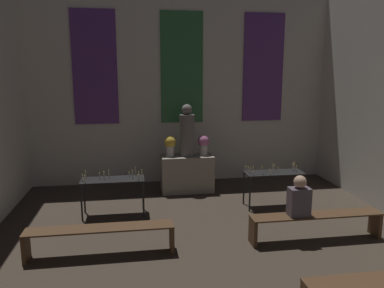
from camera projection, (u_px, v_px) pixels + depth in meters
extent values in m
cube|color=silver|center=(182.00, 87.00, 9.85)|extent=(8.09, 0.12, 5.05)
cube|color=#60337F|center=(95.00, 68.00, 9.34)|extent=(1.10, 0.03, 2.83)
cube|color=#33723F|center=(182.00, 68.00, 9.67)|extent=(1.10, 0.03, 2.83)
cube|color=#60337F|center=(263.00, 68.00, 10.00)|extent=(1.10, 0.03, 2.83)
cube|color=gray|center=(187.00, 173.00, 9.29)|extent=(1.27, 0.64, 0.91)
cylinder|color=slate|center=(187.00, 135.00, 9.11)|extent=(0.36, 0.36, 1.01)
sphere|color=slate|center=(187.00, 109.00, 8.99)|extent=(0.25, 0.25, 0.25)
cylinder|color=beige|center=(170.00, 151.00, 9.12)|extent=(0.20, 0.20, 0.25)
sphere|color=gold|center=(170.00, 142.00, 9.07)|extent=(0.29, 0.29, 0.29)
cylinder|color=beige|center=(204.00, 150.00, 9.24)|extent=(0.20, 0.20, 0.25)
sphere|color=#C66B9E|center=(204.00, 141.00, 9.20)|extent=(0.29, 0.29, 0.29)
cube|color=black|center=(113.00, 180.00, 7.64)|extent=(1.28, 0.50, 0.02)
cylinder|color=black|center=(81.00, 203.00, 7.41)|extent=(0.04, 0.04, 0.75)
cylinder|color=black|center=(144.00, 200.00, 7.59)|extent=(0.04, 0.04, 0.75)
cylinder|color=black|center=(84.00, 196.00, 7.84)|extent=(0.04, 0.04, 0.75)
cylinder|color=black|center=(143.00, 193.00, 8.03)|extent=(0.04, 0.04, 0.75)
cylinder|color=silver|center=(82.00, 178.00, 7.48)|extent=(0.02, 0.02, 0.13)
sphere|color=#F9CC4C|center=(82.00, 175.00, 7.47)|extent=(0.02, 0.02, 0.02)
cylinder|color=silver|center=(109.00, 174.00, 7.75)|extent=(0.02, 0.02, 0.14)
sphere|color=#F9CC4C|center=(109.00, 170.00, 7.74)|extent=(0.02, 0.02, 0.02)
cylinder|color=silver|center=(129.00, 175.00, 7.79)|extent=(0.02, 0.02, 0.09)
sphere|color=#F9CC4C|center=(129.00, 172.00, 7.78)|extent=(0.02, 0.02, 0.02)
cylinder|color=silver|center=(104.00, 176.00, 7.65)|extent=(0.02, 0.02, 0.13)
sphere|color=#F9CC4C|center=(104.00, 172.00, 7.64)|extent=(0.02, 0.02, 0.02)
cylinder|color=silver|center=(136.00, 172.00, 7.91)|extent=(0.02, 0.02, 0.16)
sphere|color=#F9CC4C|center=(135.00, 167.00, 7.89)|extent=(0.02, 0.02, 0.02)
cylinder|color=silver|center=(85.00, 180.00, 7.35)|extent=(0.02, 0.02, 0.13)
sphere|color=#F9CC4C|center=(85.00, 176.00, 7.33)|extent=(0.02, 0.02, 0.02)
cylinder|color=silver|center=(139.00, 176.00, 7.66)|extent=(0.02, 0.02, 0.13)
sphere|color=#F9CC4C|center=(139.00, 172.00, 7.65)|extent=(0.02, 0.02, 0.02)
cylinder|color=silver|center=(100.00, 177.00, 7.59)|extent=(0.02, 0.02, 0.13)
sphere|color=#F9CC4C|center=(100.00, 173.00, 7.57)|extent=(0.02, 0.02, 0.02)
cylinder|color=silver|center=(132.00, 175.00, 7.68)|extent=(0.02, 0.02, 0.16)
sphere|color=#F9CC4C|center=(132.00, 170.00, 7.66)|extent=(0.02, 0.02, 0.02)
cylinder|color=silver|center=(142.00, 175.00, 7.65)|extent=(0.02, 0.02, 0.17)
sphere|color=#F9CC4C|center=(142.00, 170.00, 7.63)|extent=(0.02, 0.02, 0.02)
cylinder|color=silver|center=(104.00, 176.00, 7.65)|extent=(0.02, 0.02, 0.13)
sphere|color=#F9CC4C|center=(104.00, 172.00, 7.64)|extent=(0.02, 0.02, 0.02)
cylinder|color=silver|center=(138.00, 178.00, 7.54)|extent=(0.02, 0.02, 0.11)
sphere|color=#F9CC4C|center=(138.00, 175.00, 7.53)|extent=(0.02, 0.02, 0.02)
cylinder|color=silver|center=(86.00, 175.00, 7.69)|extent=(0.02, 0.02, 0.14)
sphere|color=#F9CC4C|center=(85.00, 171.00, 7.67)|extent=(0.02, 0.02, 0.02)
cube|color=black|center=(274.00, 173.00, 8.17)|extent=(1.28, 0.50, 0.02)
cylinder|color=black|center=(250.00, 194.00, 7.93)|extent=(0.04, 0.04, 0.75)
cylinder|color=black|center=(304.00, 191.00, 8.12)|extent=(0.04, 0.04, 0.75)
cylinder|color=black|center=(244.00, 188.00, 8.36)|extent=(0.04, 0.04, 0.75)
cylinder|color=black|center=(295.00, 185.00, 8.55)|extent=(0.04, 0.04, 0.75)
cylinder|color=silver|center=(293.00, 168.00, 8.20)|extent=(0.02, 0.02, 0.15)
sphere|color=#F9CC4C|center=(293.00, 165.00, 8.18)|extent=(0.02, 0.02, 0.02)
cylinder|color=silver|center=(294.00, 166.00, 8.34)|extent=(0.02, 0.02, 0.16)
sphere|color=#F9CC4C|center=(294.00, 162.00, 8.32)|extent=(0.02, 0.02, 0.02)
cylinder|color=silver|center=(253.00, 171.00, 7.92)|extent=(0.02, 0.02, 0.18)
sphere|color=#F9CC4C|center=(253.00, 167.00, 7.90)|extent=(0.02, 0.02, 0.02)
cylinder|color=silver|center=(262.00, 171.00, 8.00)|extent=(0.02, 0.02, 0.16)
sphere|color=#F9CC4C|center=(262.00, 166.00, 7.98)|extent=(0.02, 0.02, 0.02)
cylinder|color=silver|center=(274.00, 168.00, 8.25)|extent=(0.02, 0.02, 0.12)
sphere|color=#F9CC4C|center=(275.00, 165.00, 8.24)|extent=(0.02, 0.02, 0.02)
cylinder|color=silver|center=(278.00, 171.00, 8.02)|extent=(0.02, 0.02, 0.13)
sphere|color=#F9CC4C|center=(278.00, 167.00, 8.00)|extent=(0.02, 0.02, 0.02)
cylinder|color=silver|center=(293.00, 167.00, 8.30)|extent=(0.02, 0.02, 0.15)
sphere|color=#F9CC4C|center=(293.00, 164.00, 8.28)|extent=(0.02, 0.02, 0.02)
cylinder|color=silver|center=(270.00, 172.00, 7.94)|extent=(0.02, 0.02, 0.11)
sphere|color=#F9CC4C|center=(270.00, 169.00, 7.93)|extent=(0.02, 0.02, 0.02)
cylinder|color=silver|center=(296.00, 169.00, 8.18)|extent=(0.02, 0.02, 0.13)
sphere|color=#F9CC4C|center=(297.00, 166.00, 8.17)|extent=(0.02, 0.02, 0.02)
cylinder|color=silver|center=(250.00, 171.00, 8.04)|extent=(0.02, 0.02, 0.11)
sphere|color=#F9CC4C|center=(250.00, 168.00, 8.03)|extent=(0.02, 0.02, 0.02)
cylinder|color=silver|center=(245.00, 169.00, 8.25)|extent=(0.02, 0.02, 0.10)
sphere|color=#F9CC4C|center=(246.00, 166.00, 8.23)|extent=(0.02, 0.02, 0.02)
cylinder|color=silver|center=(272.00, 169.00, 8.11)|extent=(0.02, 0.02, 0.17)
sphere|color=#F9CC4C|center=(273.00, 164.00, 8.09)|extent=(0.02, 0.02, 0.02)
cylinder|color=silver|center=(248.00, 170.00, 8.12)|extent=(0.02, 0.02, 0.11)
sphere|color=#F9CC4C|center=(248.00, 167.00, 8.10)|extent=(0.02, 0.02, 0.02)
cube|color=#4C331E|center=(100.00, 228.00, 5.99)|extent=(2.36, 0.36, 0.03)
cube|color=#4C331E|center=(26.00, 247.00, 5.86)|extent=(0.06, 0.32, 0.45)
cube|color=#4C331E|center=(172.00, 237.00, 6.21)|extent=(0.06, 0.32, 0.45)
cube|color=#4C331E|center=(316.00, 215.00, 6.55)|extent=(2.36, 0.36, 0.03)
cube|color=#4C331E|center=(253.00, 232.00, 6.42)|extent=(0.06, 0.32, 0.45)
cube|color=#4C331E|center=(375.00, 224.00, 6.77)|extent=(0.06, 0.32, 0.45)
cube|color=#564C56|center=(299.00, 202.00, 6.45)|extent=(0.36, 0.24, 0.50)
sphere|color=tan|center=(300.00, 182.00, 6.38)|extent=(0.22, 0.22, 0.22)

